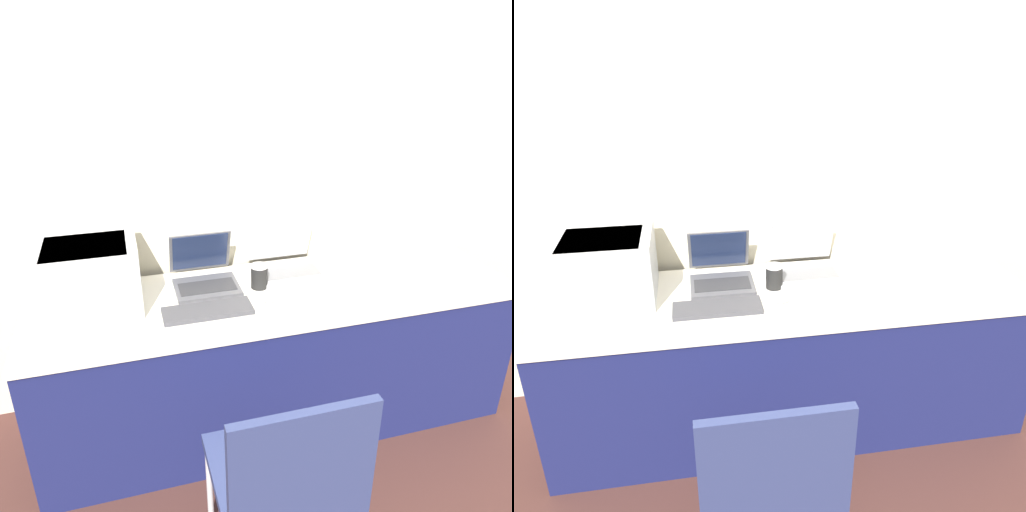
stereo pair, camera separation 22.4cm
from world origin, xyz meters
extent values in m
plane|color=#472823|center=(0.00, 0.00, 0.00)|extent=(14.00, 14.00, 0.00)
cube|color=beige|center=(0.00, 0.73, 1.30)|extent=(8.00, 0.05, 2.60)
cube|color=#191E51|center=(0.00, 0.32, 0.35)|extent=(2.23, 0.65, 0.70)
cube|color=silver|center=(0.00, 0.32, 0.71)|extent=(2.25, 0.67, 0.02)
cube|color=#B2B7BC|center=(-0.82, 0.43, 0.87)|extent=(0.42, 0.37, 0.30)
cube|color=#51565B|center=(-0.82, 0.39, 0.99)|extent=(0.33, 0.28, 0.05)
cube|color=#4C4C51|center=(-0.31, 0.44, 0.73)|extent=(0.30, 0.23, 0.02)
cube|color=#2D2D30|center=(-0.31, 0.43, 0.74)|extent=(0.26, 0.13, 0.00)
cube|color=#4C4C51|center=(-0.31, 0.60, 0.84)|extent=(0.30, 0.09, 0.22)
cube|color=#192342|center=(-0.31, 0.59, 0.85)|extent=(0.27, 0.08, 0.20)
cube|color=#B7B7BC|center=(0.12, 0.48, 0.73)|extent=(0.32, 0.23, 0.02)
cube|color=slate|center=(0.12, 0.47, 0.74)|extent=(0.29, 0.13, 0.00)
cube|color=#B7B7BC|center=(0.12, 0.63, 0.85)|extent=(0.32, 0.08, 0.22)
cube|color=silver|center=(0.12, 0.62, 0.85)|extent=(0.29, 0.07, 0.20)
cube|color=#3D3D42|center=(-0.35, 0.22, 0.73)|extent=(0.39, 0.14, 0.02)
cylinder|color=black|center=(-0.07, 0.39, 0.77)|extent=(0.08, 0.08, 0.11)
cylinder|color=white|center=(-0.07, 0.39, 0.83)|extent=(0.08, 0.08, 0.01)
ellipsoid|color=silver|center=(-0.06, 0.24, 0.74)|extent=(0.07, 0.04, 0.04)
cube|color=navy|center=(-0.25, -0.45, 0.46)|extent=(0.43, 0.47, 0.04)
cube|color=navy|center=(-0.25, -0.67, 0.70)|extent=(0.43, 0.03, 0.44)
cylinder|color=silver|center=(-0.45, -0.24, 0.22)|extent=(0.02, 0.02, 0.44)
cylinder|color=silver|center=(-0.05, -0.24, 0.22)|extent=(0.02, 0.02, 0.44)
camera|label=1|loc=(-0.65, -1.61, 1.83)|focal=35.00mm
camera|label=2|loc=(-0.43, -1.66, 1.83)|focal=35.00mm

